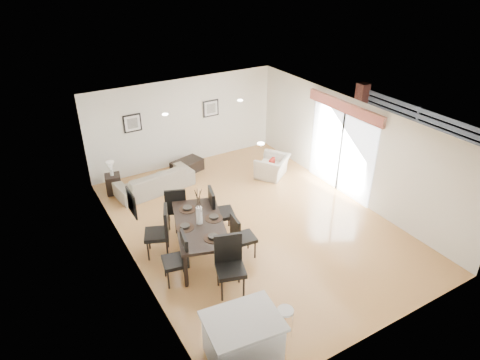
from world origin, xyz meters
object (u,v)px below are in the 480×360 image
sofa (155,180)px  coffee_table (187,166)px  dining_chair_wnear (179,256)px  dining_chair_enear (240,235)px  bar_stool (285,314)px  armchair (272,166)px  dining_chair_head (229,261)px  dining_chair_efar (218,209)px  side_table (114,184)px  kitchen_island (243,338)px  dining_chair_wfar (161,229)px  dining_chair_foot (176,205)px  dining_table (200,226)px

sofa → coffee_table: size_ratio=2.36×
dining_chair_wnear → dining_chair_enear: bearing=102.7°
sofa → dining_chair_wnear: 3.88m
coffee_table → bar_stool: (-1.13, -6.63, 0.36)m
armchair → dining_chair_head: 4.95m
dining_chair_efar → coffee_table: dining_chair_efar is taller
dining_chair_efar → dining_chair_head: bearing=174.9°
dining_chair_wnear → dining_chair_enear: dining_chair_wnear is taller
side_table → bar_stool: 6.61m
kitchen_island → side_table: bearing=99.5°
coffee_table → bar_stool: bearing=-115.6°
dining_chair_wnear → kitchen_island: size_ratio=0.83×
sofa → dining_chair_efar: dining_chair_efar is taller
dining_chair_enear → dining_chair_wfar: bearing=63.4°
dining_chair_wfar → dining_chair_efar: (1.43, 0.07, 0.01)m
dining_chair_foot → dining_chair_efar: bearing=157.1°
dining_table → kitchen_island: size_ratio=1.69×
bar_stool → dining_chair_efar: bearing=82.3°
sofa → armchair: sofa is taller
dining_chair_enear → coffee_table: dining_chair_enear is taller
sofa → coffee_table: sofa is taller
side_table → armchair: bearing=-17.8°
coffee_table → dining_chair_head: bearing=-120.8°
kitchen_island → bar_stool: size_ratio=2.10×
side_table → sofa: bearing=-23.6°
armchair → dining_chair_head: bearing=10.6°
dining_chair_foot → coffee_table: (1.42, 2.57, -0.43)m
coffee_table → kitchen_island: kitchen_island is taller
kitchen_island → dining_chair_wfar: bearing=99.0°
dining_chair_foot → armchair: bearing=-142.2°
dining_chair_enear → kitchen_island: dining_chair_enear is taller
dining_chair_wfar → coffee_table: dining_chair_wfar is taller
dining_chair_wfar → dining_chair_wnear: bearing=22.7°
dining_chair_efar → bar_stool: (-0.45, -3.34, -0.13)m
sofa → dining_chair_foot: (-0.17, -1.98, 0.30)m
sofa → coffee_table: bearing=-161.8°
dining_chair_efar → side_table: (-1.60, 3.16, -0.39)m
dining_chair_enear → bar_stool: size_ratio=1.66×
dining_chair_head → dining_chair_foot: 2.51m
armchair → dining_table: (-3.47, -2.29, 0.45)m
armchair → dining_chair_head: dining_chair_head is taller
kitchen_island → dining_chair_head: bearing=75.0°
dining_table → dining_chair_enear: size_ratio=2.13×
sofa → dining_chair_head: size_ratio=1.77×
dining_chair_foot → coffee_table: size_ratio=1.21×
dining_chair_efar → kitchen_island: 3.59m
dining_chair_head → bar_stool: bearing=-63.9°
armchair → dining_chair_efar: 3.29m
dining_chair_wnear → dining_chair_head: dining_chair_head is taller
kitchen_island → dining_chair_efar: bearing=75.5°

